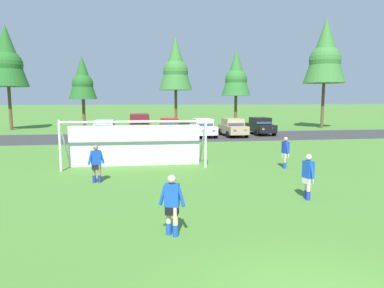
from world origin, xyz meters
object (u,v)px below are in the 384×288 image
Objects in this scene: parked_car_slot_far_left at (105,129)px; player_winger_left at (172,205)px; parked_car_slot_center at (203,128)px; parked_car_slot_right at (260,126)px; soccer_goal at (135,142)px; soccer_ball at (167,197)px; player_midfield_center at (308,177)px; parked_car_slot_center_right at (233,127)px; player_striker_near at (285,153)px; parked_car_slot_left at (140,125)px; player_defender_far at (96,164)px; parked_car_slot_center_left at (169,127)px.

player_winger_left is at bearing -80.36° from parked_car_slot_far_left.
parked_car_slot_center and parked_car_slot_right have the same top height.
parked_car_slot_right is at bearing 6.61° from parked_car_slot_far_left.
soccer_goal reaches higher than player_winger_left.
parked_car_slot_right reaches higher than soccer_ball.
player_midfield_center is 21.02m from parked_car_slot_center_right.
parked_car_slot_far_left is at bearing 99.64° from player_winger_left.
player_striker_near is 0.38× the size of parked_car_slot_far_left.
player_midfield_center is 20.86m from parked_car_slot_center.
parked_car_slot_left reaches higher than player_striker_near.
player_midfield_center reaches higher than soccer_ball.
parked_car_slot_far_left reaches higher than soccer_ball.
parked_car_slot_far_left is (-1.21, 16.56, 0.05)m from player_defender_far.
parked_car_slot_far_left is at bearing -149.38° from parked_car_slot_left.
parked_car_slot_left reaches higher than parked_car_slot_center_right.
soccer_ball is 0.13× the size of player_winger_left.
parked_car_slot_far_left reaches higher than player_striker_near.
soccer_ball is 4.23m from player_defender_far.
parked_car_slot_center is at bearing 77.55° from player_winger_left.
parked_car_slot_center_left and parked_car_slot_center have the same top height.
parked_car_slot_right is (12.37, 14.94, -0.42)m from soccer_goal.
parked_car_slot_right is (6.20, 22.03, 0.05)m from player_midfield_center.
parked_car_slot_left is (0.26, 15.02, -0.18)m from soccer_goal.
soccer_goal is 3.78m from player_defender_far.
player_striker_near is at bearing -95.39° from parked_car_slot_center_right.
parked_car_slot_right is (6.16, 1.16, 0.00)m from parked_car_slot_center.
parked_car_slot_left is 1.09× the size of parked_car_slot_center_left.
soccer_goal reaches higher than parked_car_slot_far_left.
parked_car_slot_right reaches higher than player_winger_left.
parked_car_slot_center_right is (8.12, 23.39, 0.05)m from player_winger_left.
player_winger_left is 23.17m from parked_car_slot_far_left.
parked_car_slot_far_left is 12.01m from parked_car_slot_center_right.
parked_car_slot_center is (-1.49, 15.45, 0.05)m from player_striker_near.
player_midfield_center is 22.18m from parked_car_slot_far_left.
parked_car_slot_center_left is at bearing 85.14° from player_winger_left.
soccer_goal is at bearing -129.62° from parked_car_slot_right.
player_midfield_center is 0.39× the size of parked_car_slot_center_left.
parked_car_slot_left reaches higher than parked_car_slot_center.
parked_car_slot_far_left is at bearing -163.67° from parked_car_slot_center_left.
parked_car_slot_far_left is at bearing 101.49° from soccer_ball.
parked_car_slot_far_left and parked_car_slot_center_right have the same top height.
parked_car_slot_center_right is at bearing 56.29° from soccer_goal.
player_defender_far is (-2.78, 3.11, 0.71)m from soccer_ball.
parked_car_slot_right is (11.22, 21.43, 0.77)m from soccer_ball.
parked_car_slot_center reaches higher than soccer_ball.
player_midfield_center is at bearing 26.69° from player_winger_left.
parked_car_slot_center_left is 0.98× the size of parked_car_slot_center.
player_striker_near is 18.21m from parked_car_slot_far_left.
parked_car_slot_center is (5.18, 23.44, 0.05)m from player_winger_left.
player_winger_left is 24.01m from parked_car_slot_center.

